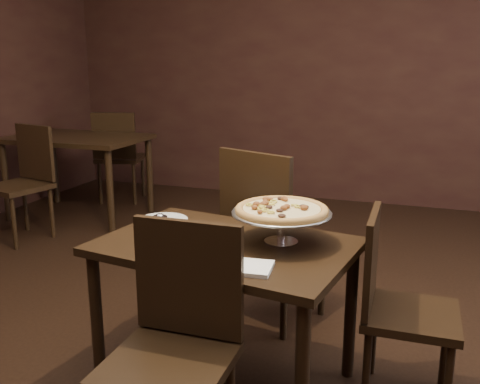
% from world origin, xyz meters
% --- Properties ---
extents(room, '(6.04, 7.04, 2.84)m').
position_xyz_m(room, '(0.06, 0.03, 1.40)').
color(room, black).
rests_on(room, ground).
extents(dining_table, '(1.18, 0.88, 0.68)m').
position_xyz_m(dining_table, '(0.05, 0.02, 0.59)').
color(dining_table, black).
rests_on(dining_table, ground).
extents(background_table, '(1.22, 0.82, 0.77)m').
position_xyz_m(background_table, '(-2.20, 2.09, 0.66)').
color(background_table, black).
rests_on(background_table, ground).
extents(pizza_stand, '(0.43, 0.43, 0.18)m').
position_xyz_m(pizza_stand, '(0.28, 0.10, 0.82)').
color(pizza_stand, silver).
rests_on(pizza_stand, dining_table).
extents(parmesan_shaker, '(0.07, 0.07, 0.12)m').
position_xyz_m(parmesan_shaker, '(-0.24, -0.02, 0.73)').
color(parmesan_shaker, beige).
rests_on(parmesan_shaker, dining_table).
extents(pepper_flake_shaker, '(0.06, 0.06, 0.11)m').
position_xyz_m(pepper_flake_shaker, '(-0.07, -0.16, 0.73)').
color(pepper_flake_shaker, maroon).
rests_on(pepper_flake_shaker, dining_table).
extents(packet_caddy, '(0.10, 0.10, 0.08)m').
position_xyz_m(packet_caddy, '(-0.16, -0.03, 0.71)').
color(packet_caddy, black).
rests_on(packet_caddy, dining_table).
extents(napkin_stack, '(0.17, 0.17, 0.02)m').
position_xyz_m(napkin_stack, '(0.25, -0.24, 0.68)').
color(napkin_stack, white).
rests_on(napkin_stack, dining_table).
extents(plate_left, '(0.25, 0.25, 0.01)m').
position_xyz_m(plate_left, '(-0.35, 0.21, 0.68)').
color(plate_left, silver).
rests_on(plate_left, dining_table).
extents(plate_near, '(0.22, 0.22, 0.01)m').
position_xyz_m(plate_near, '(0.11, -0.27, 0.68)').
color(plate_near, silver).
rests_on(plate_near, dining_table).
extents(serving_spatula, '(0.14, 0.14, 0.02)m').
position_xyz_m(serving_spatula, '(0.19, -0.00, 0.82)').
color(serving_spatula, silver).
rests_on(serving_spatula, pizza_stand).
extents(chair_far, '(0.60, 0.60, 0.99)m').
position_xyz_m(chair_far, '(0.07, 0.64, 0.54)').
color(chair_far, black).
rests_on(chair_far, ground).
extents(chair_near, '(0.42, 0.42, 0.90)m').
position_xyz_m(chair_near, '(0.06, -0.51, 0.49)').
color(chair_near, black).
rests_on(chair_near, ground).
extents(chair_side, '(0.39, 0.39, 0.84)m').
position_xyz_m(chair_side, '(0.78, 0.14, 0.46)').
color(chair_side, black).
rests_on(chair_side, ground).
extents(bg_chair_far, '(0.54, 0.54, 0.94)m').
position_xyz_m(bg_chair_far, '(-2.13, 2.67, 0.52)').
color(bg_chair_far, black).
rests_on(bg_chair_far, ground).
extents(bg_chair_near, '(0.53, 0.53, 0.93)m').
position_xyz_m(bg_chair_near, '(-2.24, 1.42, 0.51)').
color(bg_chair_near, black).
rests_on(bg_chair_near, ground).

